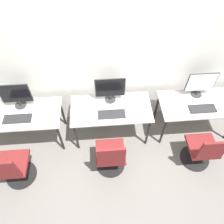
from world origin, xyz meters
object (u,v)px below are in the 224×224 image
(monitor_center, at_px, (110,89))
(mouse_right, at_px, (220,108))
(monitor_left, at_px, (16,95))
(office_chair_right, at_px, (202,151))
(mouse_center, at_px, (129,114))
(keyboard_right, at_px, (202,109))
(mouse_left, at_px, (35,118))
(keyboard_center, at_px, (112,114))
(keyboard_left, at_px, (17,119))
(office_chair_left, at_px, (13,169))
(monitor_right, at_px, (201,84))
(office_chair_center, at_px, (111,157))

(monitor_center, height_order, mouse_right, monitor_center)
(monitor_left, height_order, mouse_right, monitor_left)
(office_chair_right, bearing_deg, monitor_center, 147.65)
(monitor_center, bearing_deg, mouse_center, -50.81)
(monitor_center, relative_size, keyboard_right, 1.11)
(mouse_left, distance_m, monitor_center, 1.24)
(keyboard_right, bearing_deg, keyboard_center, -179.99)
(keyboard_left, distance_m, mouse_right, 3.17)
(office_chair_left, relative_size, keyboard_right, 2.10)
(monitor_center, distance_m, keyboard_center, 0.39)
(monitor_left, relative_size, keyboard_center, 1.11)
(keyboard_center, relative_size, monitor_right, 0.90)
(mouse_left, xyz_separation_m, keyboard_right, (2.63, -0.02, -0.01))
(office_chair_center, distance_m, office_chair_right, 1.44)
(mouse_center, xyz_separation_m, monitor_right, (1.17, 0.34, 0.23))
(monitor_left, relative_size, monitor_right, 1.00)
(office_chair_right, bearing_deg, mouse_left, 167.22)
(office_chair_left, height_order, mouse_center, office_chair_left)
(monitor_center, bearing_deg, monitor_right, 0.28)
(monitor_left, relative_size, mouse_left, 5.26)
(keyboard_center, distance_m, keyboard_right, 1.45)
(office_chair_left, distance_m, keyboard_right, 3.05)
(mouse_center, bearing_deg, mouse_left, 178.17)
(monitor_center, relative_size, mouse_center, 5.26)
(office_chair_left, distance_m, monitor_right, 3.17)
(office_chair_left, bearing_deg, monitor_center, 32.01)
(keyboard_center, bearing_deg, monitor_right, 12.43)
(mouse_center, height_order, mouse_right, same)
(office_chair_center, bearing_deg, monitor_right, 30.01)
(monitor_right, height_order, office_chair_right, monitor_right)
(monitor_left, relative_size, office_chair_center, 0.53)
(keyboard_left, distance_m, keyboard_center, 1.45)
(monitor_center, height_order, office_chair_right, monitor_center)
(keyboard_left, height_order, office_chair_center, office_chair_center)
(mouse_left, bearing_deg, office_chair_center, -27.02)
(mouse_right, bearing_deg, monitor_left, 174.45)
(keyboard_center, height_order, office_chair_center, office_chair_center)
(monitor_center, bearing_deg, keyboard_left, -168.68)
(monitor_left, distance_m, monitor_right, 2.90)
(office_chair_left, xyz_separation_m, monitor_center, (1.51, 0.94, 0.60))
(mouse_left, relative_size, keyboard_right, 0.21)
(mouse_left, height_order, mouse_center, same)
(mouse_center, bearing_deg, monitor_right, 16.39)
(monitor_right, distance_m, keyboard_right, 0.40)
(monitor_right, bearing_deg, office_chair_center, -149.99)
(keyboard_right, bearing_deg, monitor_right, 90.00)
(monitor_left, distance_m, mouse_center, 1.77)
(keyboard_left, relative_size, monitor_right, 0.90)
(keyboard_center, height_order, office_chair_right, office_chair_right)
(keyboard_left, distance_m, monitor_right, 2.92)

